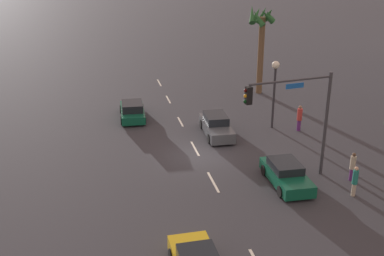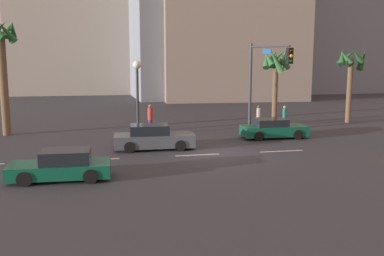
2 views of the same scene
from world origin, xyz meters
name	(u,v)px [view 1 (image 1 of 2)]	position (x,y,z in m)	size (l,w,h in m)	color
ground_plane	(199,155)	(0.00, 0.00, 0.00)	(220.00, 220.00, 0.00)	#333338
lane_stripe_0	(159,83)	(-18.00, 0.00, 0.01)	(2.49, 0.14, 0.01)	silver
lane_stripe_1	(168,99)	(-12.34, 0.00, 0.01)	(2.27, 0.14, 0.01)	silver
lane_stripe_2	(180,122)	(-6.45, 0.00, 0.01)	(2.12, 0.14, 0.01)	silver
lane_stripe_3	(195,149)	(-1.12, 0.00, 0.01)	(2.46, 0.14, 0.01)	silver
lane_stripe_4	(213,182)	(3.83, 0.00, 0.01)	(2.57, 0.14, 0.01)	silver
car_0	(216,126)	(-3.34, 2.05, 0.67)	(4.73, 1.96, 1.46)	#474C51
car_2	(286,174)	(4.88, 4.00, 0.61)	(4.31, 1.94, 1.29)	#0F5138
car_3	(132,111)	(-8.08, -3.56, 0.62)	(4.52, 2.06, 1.35)	#0F5138
traffic_signal	(300,110)	(4.35, 4.76, 4.26)	(1.00, 5.36, 6.24)	#38383D
streetlamp	(275,81)	(-3.84, 6.52, 3.64)	(0.56, 0.56, 5.08)	#2D2D33
pedestrian_0	(355,180)	(6.95, 7.07, 0.93)	(0.40, 0.40, 1.75)	#B2A58C
pedestrian_1	(353,166)	(5.25, 7.90, 0.92)	(0.33, 0.33, 1.74)	#59266B
pedestrian_2	(299,117)	(-2.83, 8.21, 1.03)	(0.53, 0.53, 1.94)	#59266B
palm_tree_1	(261,32)	(-12.68, 8.53, 5.67)	(2.41, 2.50, 8.06)	brown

